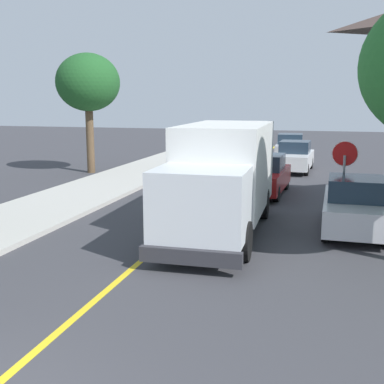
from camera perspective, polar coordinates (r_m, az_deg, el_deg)
name	(u,v)px	position (r m, az deg, el deg)	size (l,w,h in m)	color
centre_line_yellow	(180,227)	(15.39, -1.39, -4.13)	(0.16, 56.00, 0.01)	gold
box_truck	(222,174)	(14.62, 3.52, 2.12)	(2.57, 7.23, 3.20)	silver
parked_car_near	(263,175)	(20.87, 8.23, 1.91)	(2.00, 4.48, 1.67)	maroon
parked_car_mid	(294,157)	(27.87, 11.79, 3.99)	(1.99, 4.47, 1.67)	silver
parked_car_far	(290,147)	(33.65, 11.28, 5.13)	(2.01, 4.48, 1.67)	#B7B7BC
parked_van_across	(355,206)	(15.57, 18.36, -1.53)	(1.86, 4.43, 1.67)	#B7B7BC
stop_sign	(344,166)	(16.35, 17.23, 2.89)	(0.80, 0.10, 2.65)	gray
street_tree_down_block	(88,83)	(27.17, -11.97, 12.23)	(3.37, 3.37, 6.34)	brown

